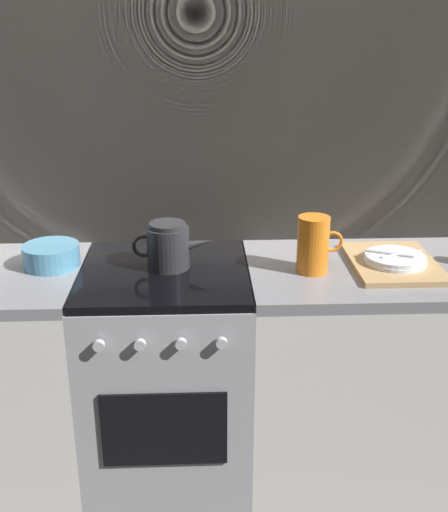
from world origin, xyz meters
TOP-DOWN VIEW (x-y plane):
  - ground_plane at (0.00, 0.00)m, footprint 8.00×8.00m
  - back_wall at (0.00, 0.32)m, footprint 3.60×0.05m
  - stove_unit at (-0.00, -0.00)m, footprint 0.60×0.63m
  - counter_right at (0.90, 0.00)m, footprint 1.20×0.60m
  - kettle at (0.02, 0.03)m, footprint 0.28×0.15m
  - mixing_bowl at (-0.40, 0.06)m, footprint 0.20×0.20m
  - pitcher at (0.52, -0.03)m, footprint 0.16×0.11m
  - dish_pile at (0.82, 0.00)m, footprint 0.30×0.40m

SIDE VIEW (x-z plane):
  - ground_plane at x=0.00m, z-range 0.00..0.00m
  - stove_unit at x=0.00m, z-range 0.00..0.90m
  - counter_right at x=0.90m, z-range 0.00..0.90m
  - dish_pile at x=0.82m, z-range 0.89..0.95m
  - mixing_bowl at x=-0.40m, z-range 0.90..0.98m
  - kettle at x=0.02m, z-range 0.90..1.06m
  - pitcher at x=0.52m, z-range 0.90..1.10m
  - back_wall at x=0.00m, z-range 0.00..2.40m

